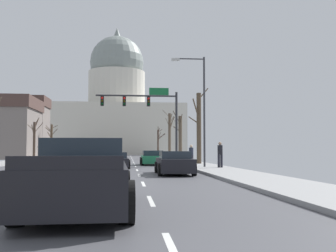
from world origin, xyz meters
name	(u,v)px	position (x,y,z in m)	size (l,w,h in m)	color
ground	(79,172)	(0.00, 0.00, 0.02)	(20.00, 180.00, 0.20)	#4A4A4F
signal_gantry	(148,108)	(4.84, 14.54, 5.33)	(7.91, 0.41, 7.19)	#28282D
street_lamp_right	(200,101)	(7.88, 3.31, 4.72)	(2.37, 0.24, 7.70)	#333338
capitol_building	(117,111)	(0.00, 78.84, 11.17)	(33.51, 20.03, 32.69)	beige
sedan_near_00	(153,158)	(5.02, 10.41, 0.59)	(2.09, 4.33, 1.24)	#1E7247
sedan_near_01	(115,161)	(2.01, 4.46, 0.54)	(2.12, 4.29, 1.14)	black
sedan_near_02	(174,163)	(5.40, -2.61, 0.59)	(1.99, 4.71, 1.25)	black
sedan_near_03	(94,170)	(1.62, -8.81, 0.58)	(2.06, 4.66, 1.23)	#9EA3A8
pickup_truck_near_04	(82,178)	(1.88, -15.28, 0.73)	(2.30, 5.39, 1.60)	black
sedan_oncoming_00	(52,157)	(-5.16, 19.74, 0.53)	(2.06, 4.56, 1.12)	silver
sedan_oncoming_01	(65,155)	(-5.07, 28.09, 0.58)	(2.21, 4.41, 1.23)	#1E7247
sedan_oncoming_02	(77,154)	(-4.99, 39.43, 0.59)	(2.13, 4.51, 1.26)	silver
flank_building_01	(20,127)	(-15.83, 47.75, 5.27)	(9.47, 6.81, 10.41)	slate
bare_tree_00	(158,141)	(8.35, 47.98, 2.81)	(1.54, 2.52, 5.35)	#423328
bare_tree_02	(170,134)	(8.84, 32.94, 3.48)	(1.59, 2.54, 6.99)	brown
bare_tree_04	(180,137)	(8.38, 17.80, 2.59)	(1.08, 1.62, 5.23)	brown
bare_tree_05	(34,139)	(-8.61, 26.84, 2.62)	(1.69, 2.22, 5.21)	#423328
bare_tree_06	(199,126)	(8.92, 9.53, 3.29)	(1.91, 2.53, 6.58)	#4C3D2D
bare_tree_07	(51,140)	(-8.35, 36.65, 2.74)	(1.93, 1.57, 5.10)	#4C3D2D
pedestrian_00	(220,153)	(9.04, 2.15, 1.09)	(0.35, 0.34, 1.70)	black
pedestrian_01	(191,154)	(7.73, 6.23, 1.00)	(0.35, 0.34, 1.55)	#33333D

